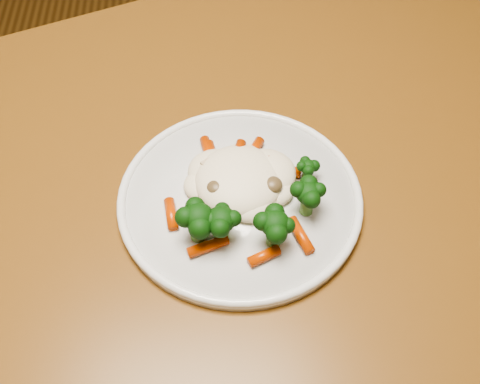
{
  "coord_description": "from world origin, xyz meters",
  "views": [
    {
      "loc": [
        -0.17,
        -0.68,
        1.3
      ],
      "look_at": [
        -0.15,
        -0.26,
        0.77
      ],
      "focal_mm": 45.0,
      "sensor_mm": 36.0,
      "label": 1
    }
  ],
  "objects": [
    {
      "name": "plate",
      "position": [
        -0.15,
        -0.26,
        0.76
      ],
      "size": [
        0.28,
        0.28,
        0.01
      ],
      "primitive_type": "cylinder",
      "color": "white",
      "rests_on": "dining_table"
    },
    {
      "name": "dining_table",
      "position": [
        -0.13,
        -0.25,
        0.66
      ],
      "size": [
        1.49,
        1.25,
        0.75
      ],
      "rotation": [
        0.0,
        0.0,
        0.37
      ],
      "color": "brown",
      "rests_on": "ground"
    },
    {
      "name": "meal",
      "position": [
        -0.14,
        -0.27,
        0.78
      ],
      "size": [
        0.18,
        0.19,
        0.05
      ],
      "color": "#FFEECB",
      "rests_on": "plate"
    }
  ]
}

